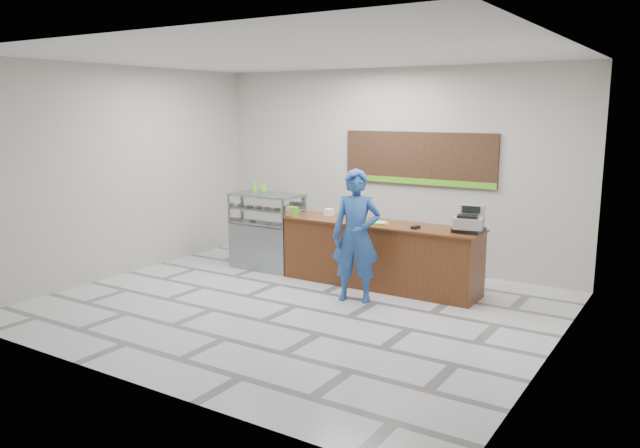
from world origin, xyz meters
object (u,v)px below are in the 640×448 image
Objects in this scene: cash_register at (469,222)px; serving_tray at (376,222)px; customer at (356,236)px; sales_counter at (379,255)px; display_case at (267,230)px.

serving_tray is at bearing 171.69° from cash_register.
cash_register is at bearing 14.88° from customer.
display_case is (-2.22, -0.00, 0.16)m from sales_counter.
display_case is 2.69× the size of cash_register.
customer reaches higher than serving_tray.
sales_counter is 2.23m from display_case.
sales_counter is at bearing 74.91° from customer.
customer is (0.04, -0.83, 0.46)m from sales_counter.
customer is (0.08, -0.80, -0.07)m from serving_tray.
display_case is at bearing -180.00° from sales_counter.
sales_counter is 0.53m from serving_tray.
display_case is 0.68× the size of customer.
cash_register is 1.47m from serving_tray.
cash_register is (3.64, 0.05, 0.50)m from display_case.
display_case reaches higher than serving_tray.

